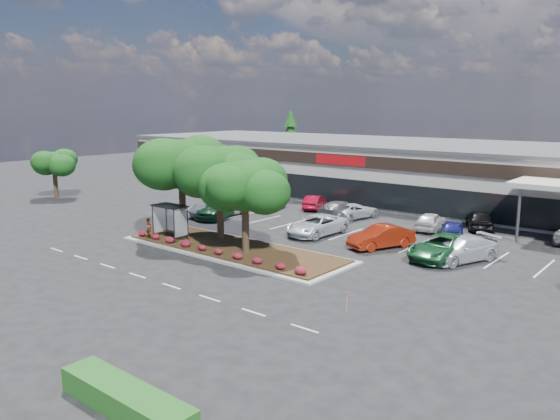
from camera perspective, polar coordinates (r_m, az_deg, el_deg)
The scene contains 27 objects.
ground at distance 35.43m, azimuth -7.10°, elevation -6.04°, with size 160.00×160.00×0.00m, color black.
retail_store at distance 62.64m, azimuth 16.00°, elevation 3.88°, with size 80.40×25.20×6.25m.
landscape_island at distance 39.47m, azimuth -4.89°, elevation -4.06°, with size 18.00×6.00×0.26m.
lane_markings at distance 43.08m, azimuth 2.87°, elevation -2.94°, with size 33.12×20.06×0.01m.
shrub_row at distance 37.95m, azimuth -7.12°, elevation -4.11°, with size 17.00×0.80×0.50m, color maroon, non-canonical shape.
bus_shelter at distance 42.27m, azimuth -11.29°, elevation -0.21°, with size 2.75×1.55×2.59m.
island_tree_west at distance 43.32m, azimuth -10.22°, elevation 2.64°, with size 7.20×7.20×7.89m, color #123A12, non-canonical shape.
island_tree_mid at distance 41.26m, azimuth -6.30°, elevation 1.94°, with size 6.60×6.60×7.32m, color #123A12, non-canonical shape.
island_tree_east at distance 37.51m, azimuth -3.65°, elevation 0.47°, with size 5.80×5.80×6.50m, color #123A12, non-canonical shape.
hedge_south_east at distance 20.16m, azimuth -15.78°, elevation -18.54°, with size 6.00×1.30×0.90m, color #225418.
tree_west_far at distance 66.93m, azimuth -22.48°, elevation 3.59°, with size 4.80×4.80×5.61m, color #123A12, non-canonical shape.
conifer_north_west at distance 88.42m, azimuth 1.09°, elevation 7.37°, with size 4.40×4.40×10.00m, color #123A12.
person_waiting at distance 43.08m, azimuth -13.54°, elevation -1.81°, with size 0.57×0.37×1.57m, color #594C47.
survey_stake at distance 27.90m, azimuth 7.04°, elevation -9.24°, with size 0.08×0.14×1.07m.
car_0 at distance 51.25m, azimuth -6.34°, elevation 0.18°, with size 2.38×5.86×1.70m, color #1D4E2A.
car_1 at distance 51.97m, azimuth -6.45°, elevation 0.31°, with size 2.79×6.06×1.68m, color #9FA4AA.
car_4 at distance 44.01m, azimuth 3.88°, elevation -1.59°, with size 2.67×5.78×1.61m, color silver.
car_5 at distance 40.60m, azimuth 10.53°, elevation -2.76°, with size 1.76×5.04×1.66m, color maroon.
car_6 at distance 38.57m, azimuth 16.76°, elevation -3.75°, with size 2.78×6.02×1.67m, color #1B552C.
car_7 at distance 38.52m, azimuth 18.41°, elevation -3.90°, with size 2.28×5.60×1.62m, color silver.
car_9 at distance 54.54m, azimuth -1.01°, elevation 0.80°, with size 1.84×4.57×1.56m, color #9C9EA8.
car_10 at distance 55.14m, azimuth 3.60°, elevation 0.82°, with size 1.50×4.30×1.42m, color maroon.
car_11 at distance 51.00m, azimuth 6.30°, elevation 0.07°, with size 2.25×5.54×1.61m, color #55575C.
car_12 at distance 51.07m, azimuth 7.85°, elevation -0.08°, with size 2.29×4.98×1.38m, color #B5BBC1.
car_13 at distance 47.42m, azimuth 15.44°, elevation -1.13°, with size 1.77×4.40×1.50m, color silver.
car_14 at distance 44.98m, azimuth 17.57°, elevation -1.92°, with size 1.69×4.21×1.43m, color navy.
car_15 at distance 48.99m, azimuth 20.14°, elevation -0.93°, with size 1.97×4.89×1.66m, color black.
Camera 1 is at (24.74, -23.24, 10.17)m, focal length 35.00 mm.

